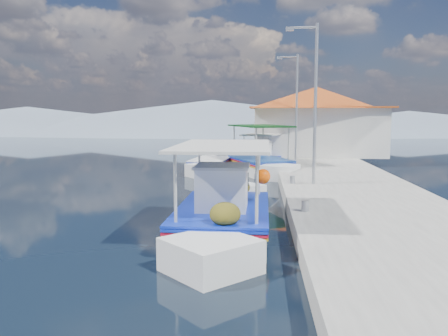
{
  "coord_description": "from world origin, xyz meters",
  "views": [
    {
      "loc": [
        2.54,
        -15.57,
        3.21
      ],
      "look_at": [
        1.29,
        0.21,
        1.3
      ],
      "focal_mm": 36.7,
      "sensor_mm": 36.0,
      "label": 1
    }
  ],
  "objects": [
    {
      "name": "bollards",
      "position": [
        3.8,
        5.25,
        0.65
      ],
      "size": [
        0.2,
        17.2,
        0.3
      ],
      "color": "#A5A8AD",
      "rests_on": "quay"
    },
    {
      "name": "ground",
      "position": [
        0.0,
        0.0,
        0.0
      ],
      "size": [
        160.0,
        160.0,
        0.0
      ],
      "primitive_type": "plane",
      "color": "black",
      "rests_on": "ground"
    },
    {
      "name": "quay",
      "position": [
        5.9,
        6.0,
        0.25
      ],
      "size": [
        5.0,
        44.0,
        0.5
      ],
      "primitive_type": "cube",
      "color": "#B0AEA4",
      "rests_on": "ground"
    },
    {
      "name": "caique_far",
      "position": [
        2.69,
        11.39,
        0.41
      ],
      "size": [
        2.87,
        6.1,
        2.21
      ],
      "rotation": [
        0.0,
        0.0,
        0.25
      ],
      "color": "white",
      "rests_on": "ground"
    },
    {
      "name": "lamp_post_far",
      "position": [
        4.51,
        11.0,
        3.85
      ],
      "size": [
        1.21,
        0.14,
        6.0
      ],
      "color": "#A5A8AD",
      "rests_on": "quay"
    },
    {
      "name": "mountain_ridge",
      "position": [
        6.54,
        56.0,
        2.04
      ],
      "size": [
        171.4,
        96.0,
        5.5
      ],
      "color": "gray",
      "rests_on": "ground"
    },
    {
      "name": "caique_blue_hull",
      "position": [
        -0.16,
        9.32,
        0.29
      ],
      "size": [
        2.27,
        6.06,
        1.09
      ],
      "rotation": [
        0.0,
        0.0,
        0.12
      ],
      "color": "white",
      "rests_on": "ground"
    },
    {
      "name": "caique_green_canopy",
      "position": [
        2.57,
        8.94,
        0.42
      ],
      "size": [
        4.04,
        7.06,
        2.84
      ],
      "rotation": [
        0.0,
        0.0,
        -0.38
      ],
      "color": "white",
      "rests_on": "ground"
    },
    {
      "name": "lamp_post_near",
      "position": [
        4.51,
        2.0,
        3.85
      ],
      "size": [
        1.21,
        0.14,
        6.0
      ],
      "color": "#A5A8AD",
      "rests_on": "quay"
    },
    {
      "name": "harbor_building",
      "position": [
        6.2,
        15.0,
        2.78
      ],
      "size": [
        10.49,
        10.49,
        4.4
      ],
      "color": "white",
      "rests_on": "quay"
    },
    {
      "name": "main_caique",
      "position": [
        1.59,
        -3.71,
        0.51
      ],
      "size": [
        2.44,
        8.09,
        2.66
      ],
      "rotation": [
        0.0,
        0.0,
        0.01
      ],
      "color": "white",
      "rests_on": "ground"
    }
  ]
}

